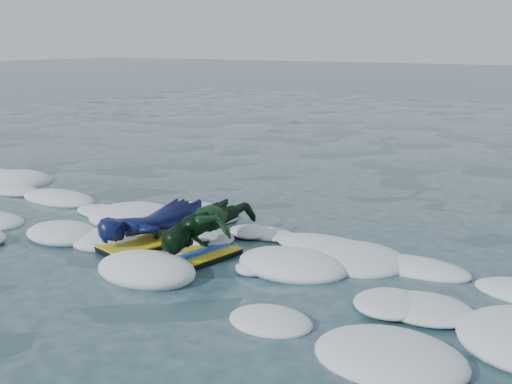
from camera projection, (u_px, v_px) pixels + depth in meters
ground at (130, 265)px, 6.78m from camera, size 120.00×120.00×0.00m
foam_band at (191, 240)px, 7.63m from camera, size 12.00×3.10×0.30m
prone_woman_unit at (158, 224)px, 7.52m from camera, size 0.84×1.70×0.42m
prone_child_unit at (208, 230)px, 7.05m from camera, size 0.69×1.38×0.54m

